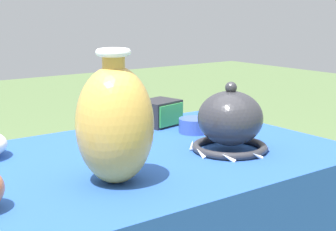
# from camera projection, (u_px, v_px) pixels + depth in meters

# --- Properties ---
(display_table) EXTENTS (1.16, 0.77, 0.75)m
(display_table) POSITION_uv_depth(u_px,v_px,m) (141.00, 183.00, 1.44)
(display_table) COLOR #38383D
(display_table) RESTS_ON ground_plane
(vase_tall_bulbous) EXTENTS (0.18, 0.18, 0.32)m
(vase_tall_bulbous) POSITION_uv_depth(u_px,v_px,m) (115.00, 124.00, 1.19)
(vase_tall_bulbous) COLOR gold
(vase_tall_bulbous) RESTS_ON display_table
(vase_dome_bell) EXTENTS (0.23, 0.23, 0.20)m
(vase_dome_bell) POSITION_uv_depth(u_px,v_px,m) (230.00, 123.00, 1.46)
(vase_dome_bell) COLOR #2D2D33
(vase_dome_bell) RESTS_ON display_table
(mosaic_tile_box) EXTENTS (0.15, 0.14, 0.09)m
(mosaic_tile_box) POSITION_uv_depth(u_px,v_px,m) (160.00, 113.00, 1.79)
(mosaic_tile_box) COLOR #232328
(mosaic_tile_box) RESTS_ON display_table
(bowl_shallow_celadon) EXTENTS (0.13, 0.13, 0.05)m
(bowl_shallow_celadon) POSITION_uv_depth(u_px,v_px,m) (115.00, 134.00, 1.57)
(bowl_shallow_celadon) COLOR #A8CCB7
(bowl_shallow_celadon) RESTS_ON display_table
(pot_squat_cobalt) EXTENTS (0.10, 0.10, 0.05)m
(pot_squat_cobalt) POSITION_uv_depth(u_px,v_px,m) (194.00, 125.00, 1.69)
(pot_squat_cobalt) COLOR #3851A8
(pot_squat_cobalt) RESTS_ON display_table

